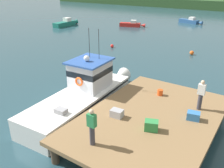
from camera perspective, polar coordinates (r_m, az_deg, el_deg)
ground_plane at (r=15.21m, az=-7.71°, el=-6.15°), size 200.00×200.00×0.00m
dock at (r=12.38m, az=9.15°, el=-7.95°), size 6.00×9.00×1.20m
main_fishing_boat at (r=14.92m, az=-6.39°, el=-2.32°), size 3.03×9.89×4.80m
crate_single_far at (r=11.14m, az=9.24°, el=-9.61°), size 0.72×0.64×0.47m
crate_stack_near_edge at (r=12.01m, az=1.15°, el=-6.90°), size 0.63×0.49×0.38m
crate_single_by_cleat at (r=12.43m, az=18.59°, el=-7.11°), size 0.68×0.56×0.39m
bait_bucket at (r=14.45m, az=11.25°, el=-1.95°), size 0.32×0.32×0.34m
deckhand_by_the_boat at (r=9.84m, az=-4.75°, el=-9.91°), size 0.36×0.22×1.63m
deckhand_further_back at (r=13.18m, az=20.20°, el=-2.28°), size 0.36×0.22×1.63m
moored_boat_near_channel at (r=43.84m, az=-10.80°, el=13.86°), size 1.40×5.31×1.35m
moored_boat_off_the_point at (r=42.60m, az=4.67°, el=13.79°), size 4.38×2.17×1.10m
moored_boat_outer_mooring at (r=48.12m, az=17.94°, el=13.90°), size 4.56×1.90×1.14m
mooring_buoy_spare_mooring at (r=27.49m, az=18.25°, el=6.99°), size 0.44×0.44×0.44m
mooring_buoy_outer at (r=29.00m, az=0.02°, el=8.94°), size 0.40×0.40×0.40m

